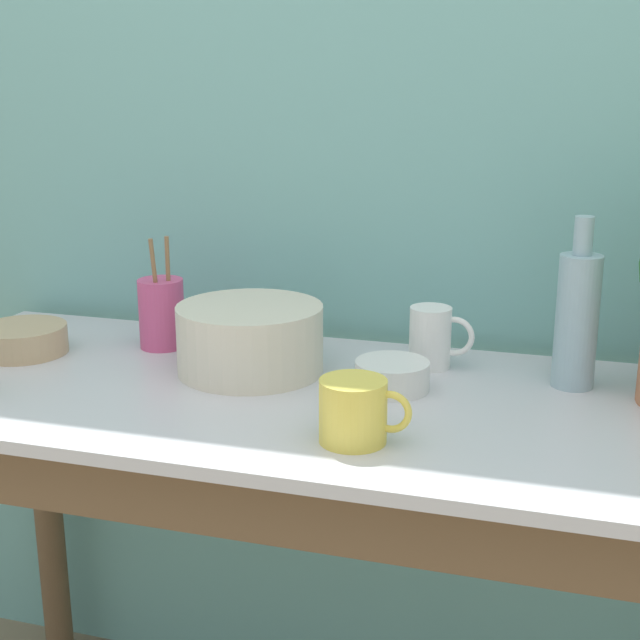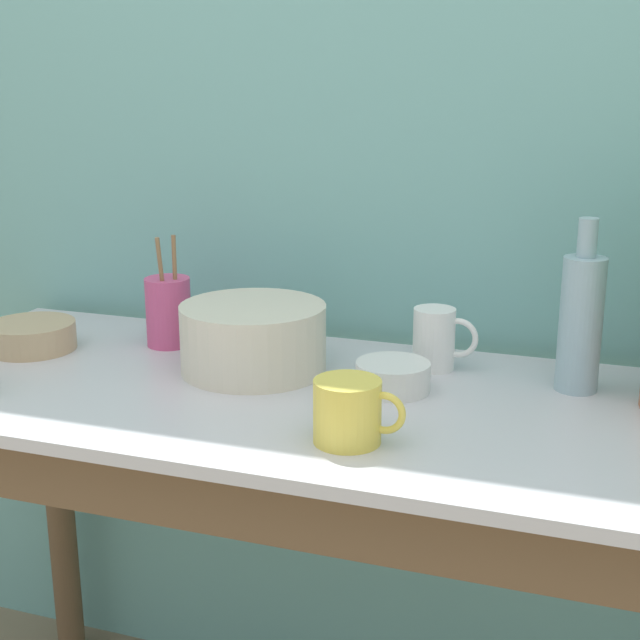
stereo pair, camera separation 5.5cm
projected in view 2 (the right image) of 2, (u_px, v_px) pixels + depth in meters
The scene contains 9 objects.
wall_back at pixel (384, 115), 1.60m from camera, with size 6.00×0.05×2.40m.
counter_table at pixel (315, 490), 1.41m from camera, with size 1.47×0.60×0.79m.
bowl_wash_large at pixel (253, 338), 1.48m from camera, with size 0.24×0.24×0.11m.
bottle_tall at pixel (581, 320), 1.38m from camera, with size 0.07×0.07×0.27m.
mug_white at pixel (436, 339), 1.49m from camera, with size 0.11×0.07×0.10m.
mug_yellow at pixel (349, 411), 1.20m from camera, with size 0.13×0.09×0.09m.
bowl_small_tan at pixel (32, 336), 1.60m from camera, with size 0.16×0.16×0.05m.
bowl_small_enamel_white at pixel (393, 376), 1.40m from camera, with size 0.12×0.12×0.05m.
utensil_cup at pixel (169, 311), 1.62m from camera, with size 0.08×0.08×0.21m.
Camera 2 is at (0.42, -0.94, 1.28)m, focal length 50.00 mm.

